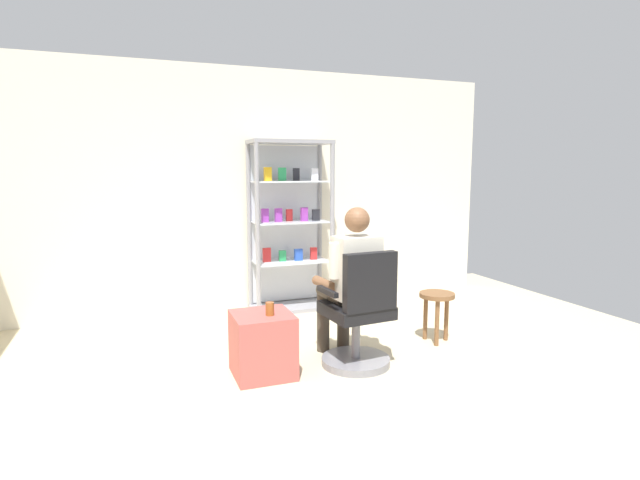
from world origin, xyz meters
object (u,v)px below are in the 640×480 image
display_cabinet_main (289,225)px  seated_shopkeeper (350,277)px  office_chair (360,320)px  tea_glass (270,309)px  wooden_stool (437,303)px  storage_crate (263,344)px

display_cabinet_main → seated_shopkeeper: size_ratio=1.47×
office_chair → tea_glass: (-0.72, 0.06, 0.14)m
display_cabinet_main → seated_shopkeeper: (-0.01, -1.73, -0.25)m
office_chair → tea_glass: office_chair is taller
office_chair → seated_shopkeeper: 0.36m
display_cabinet_main → wooden_stool: bearing=-59.9°
seated_shopkeeper → tea_glass: (-0.70, -0.10, -0.17)m
tea_glass → storage_crate: bearing=128.9°
tea_glass → wooden_stool: tea_glass is taller
tea_glass → wooden_stool: 1.67m
wooden_stool → display_cabinet_main: bearing=120.1°
storage_crate → office_chair: bearing=-9.0°
seated_shopkeeper → storage_crate: size_ratio=2.64×
wooden_stool → office_chair: bearing=-162.1°
tea_glass → wooden_stool: (1.64, 0.23, -0.17)m
display_cabinet_main → seated_shopkeeper: display_cabinet_main is taller
office_chair → wooden_stool: (0.92, 0.30, -0.03)m
storage_crate → wooden_stool: 1.70m
display_cabinet_main → storage_crate: (-0.76, -1.77, -0.72)m
tea_glass → seated_shopkeeper: bearing=8.0°
storage_crate → seated_shopkeeper: bearing=3.1°
office_chair → seated_shopkeeper: seated_shopkeeper is taller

